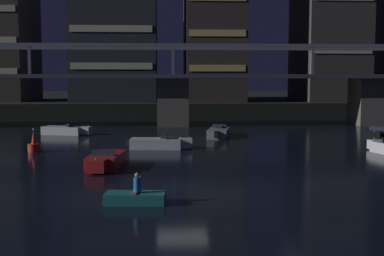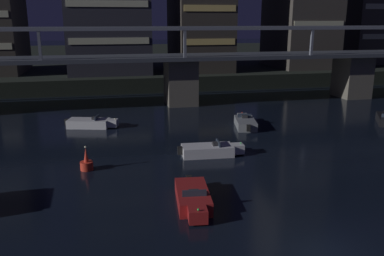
{
  "view_description": "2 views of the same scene",
  "coord_description": "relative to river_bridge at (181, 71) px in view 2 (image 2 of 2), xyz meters",
  "views": [
    {
      "loc": [
        -0.78,
        -24.25,
        5.32
      ],
      "look_at": [
        1.15,
        13.05,
        1.76
      ],
      "focal_mm": 46.85,
      "sensor_mm": 36.0,
      "label": 1
    },
    {
      "loc": [
        -9.02,
        -14.54,
        10.25
      ],
      "look_at": [
        -1.81,
        19.37,
        0.97
      ],
      "focal_mm": 38.14,
      "sensor_mm": 36.0,
      "label": 2
    }
  ],
  "objects": [
    {
      "name": "river_bridge",
      "position": [
        0.0,
        0.0,
        0.0
      ],
      "size": [
        100.1,
        6.4,
        9.38
      ],
      "color": "#605B51",
      "rests_on": "ground"
    },
    {
      "name": "speedboat_mid_left",
      "position": [
        -1.38,
        -20.04,
        -3.74
      ],
      "size": [
        5.22,
        2.03,
        1.16
      ],
      "color": "silver",
      "rests_on": "ground"
    },
    {
      "name": "speedboat_near_center",
      "position": [
        -4.51,
        -28.29,
        -3.74
      ],
      "size": [
        2.19,
        5.23,
        1.16
      ],
      "color": "maroon",
      "rests_on": "ground"
    },
    {
      "name": "speedboat_mid_right",
      "position": [
        -10.69,
        -9.36,
        -3.74
      ],
      "size": [
        5.19,
        2.74,
        1.16
      ],
      "color": "silver",
      "rests_on": "ground"
    },
    {
      "name": "channel_buoy",
      "position": [
        -10.65,
        -21.3,
        -3.68
      ],
      "size": [
        0.9,
        0.9,
        1.76
      ],
      "color": "red",
      "rests_on": "ground"
    },
    {
      "name": "speedboat_far_center",
      "position": [
        4.15,
        -12.31,
        -3.74
      ],
      "size": [
        2.55,
        5.22,
        1.16
      ],
      "color": "gray",
      "rests_on": "ground"
    },
    {
      "name": "far_riverbank",
      "position": [
        0.0,
        48.01,
        -3.05
      ],
      "size": [
        240.0,
        80.0,
        2.2
      ],
      "primitive_type": "cube",
      "color": "black",
      "rests_on": "ground"
    },
    {
      "name": "ground_plane",
      "position": [
        0.0,
        -34.63,
        -4.15
      ],
      "size": [
        400.0,
        400.0,
        0.0
      ],
      "primitive_type": "plane",
      "color": "black"
    }
  ]
}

